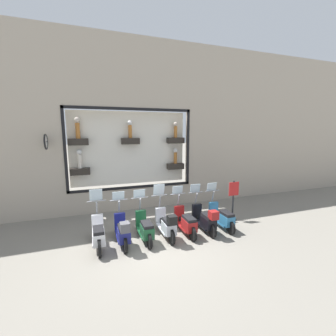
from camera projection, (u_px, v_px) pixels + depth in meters
ground_plane at (153, 243)px, 7.36m from camera, size 120.00×120.00×0.00m
building_facade at (130, 125)px, 10.08m from camera, size 1.22×36.00×7.63m
scooter_teal_0 at (222, 217)px, 8.43m from camera, size 1.80×0.61×1.57m
scooter_black_1 at (205, 219)px, 8.12m from camera, size 1.79×0.61×1.58m
scooter_red_2 at (186, 222)px, 7.94m from camera, size 1.80×0.60×1.56m
scooter_silver_3 at (167, 224)px, 7.65m from camera, size 1.80×0.60×1.69m
scooter_green_4 at (145, 228)px, 7.46m from camera, size 1.80×0.61×1.54m
scooter_navy_5 at (123, 231)px, 7.16m from camera, size 1.79×0.60×1.54m
scooter_white_6 at (98, 234)px, 6.99m from camera, size 1.81×0.60×1.69m
shop_sign_post at (233, 199)px, 9.14m from camera, size 0.36×0.45×1.64m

